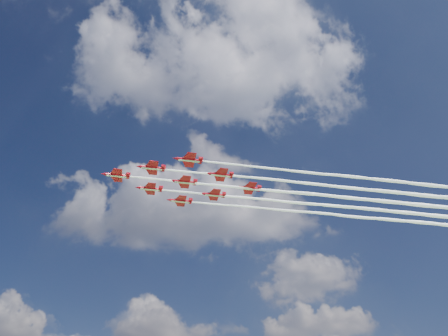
% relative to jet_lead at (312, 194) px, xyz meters
% --- Properties ---
extents(jet_lead, '(135.05, 36.81, 2.32)m').
position_rel_jet_lead_xyz_m(jet_lead, '(0.00, 0.00, 0.00)').
color(jet_lead, '#AF0919').
extents(jet_row2_port, '(135.05, 36.81, 2.32)m').
position_rel_jet_lead_xyz_m(jet_row2_port, '(12.25, -3.68, 0.00)').
color(jet_row2_port, '#AF0919').
extents(jet_row2_starb, '(135.05, 36.81, 2.32)m').
position_rel_jet_lead_xyz_m(jet_row2_starb, '(9.13, 8.95, 0.00)').
color(jet_row2_starb, '#AF0919').
extents(jet_row3_port, '(135.05, 36.81, 2.32)m').
position_rel_jet_lead_xyz_m(jet_row3_port, '(24.50, -7.36, 0.00)').
color(jet_row3_port, '#AF0919').
extents(jet_row3_centre, '(135.05, 36.81, 2.32)m').
position_rel_jet_lead_xyz_m(jet_row3_centre, '(21.38, 5.27, 0.00)').
color(jet_row3_centre, '#AF0919').
extents(jet_row3_starb, '(135.05, 36.81, 2.32)m').
position_rel_jet_lead_xyz_m(jet_row3_starb, '(18.27, 17.91, 0.00)').
color(jet_row3_starb, '#AF0919').
extents(jet_row4_port, '(135.05, 36.81, 2.32)m').
position_rel_jet_lead_xyz_m(jet_row4_port, '(33.63, 1.59, 0.00)').
color(jet_row4_port, '#AF0919').
extents(jet_row4_starb, '(135.05, 36.81, 2.32)m').
position_rel_jet_lead_xyz_m(jet_row4_starb, '(30.52, 14.23, 0.00)').
color(jet_row4_starb, '#AF0919').
extents(jet_tail, '(135.05, 36.81, 2.32)m').
position_rel_jet_lead_xyz_m(jet_tail, '(42.77, 10.55, 0.00)').
color(jet_tail, '#AF0919').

